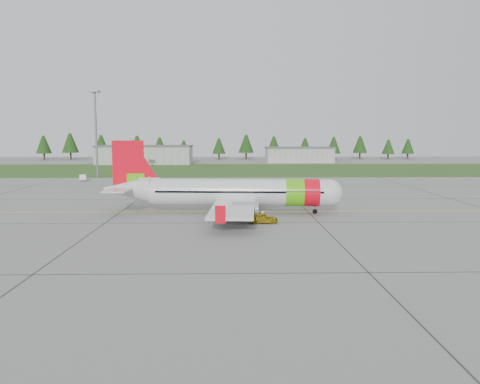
{
  "coord_description": "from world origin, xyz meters",
  "views": [
    {
      "loc": [
        -0.37,
        -53.77,
        10.33
      ],
      "look_at": [
        0.85,
        3.75,
        3.18
      ],
      "focal_mm": 35.0,
      "sensor_mm": 36.0,
      "label": 1
    }
  ],
  "objects": [
    {
      "name": "treeline",
      "position": [
        0.0,
        138.0,
        5.0
      ],
      "size": [
        160.0,
        8.0,
        10.0
      ],
      "primitive_type": null,
      "color": "#1C3F14",
      "rests_on": "ground"
    },
    {
      "name": "floodlight_mast",
      "position": [
        -32.0,
        58.0,
        10.0
      ],
      "size": [
        0.5,
        0.5,
        20.0
      ],
      "primitive_type": "cylinder",
      "color": "slate",
      "rests_on": "ground"
    },
    {
      "name": "hangar_west",
      "position": [
        -30.0,
        110.0,
        3.0
      ],
      "size": [
        32.0,
        14.0,
        6.0
      ],
      "primitive_type": "cube",
      "color": "#A8A8A3",
      "rests_on": "ground"
    },
    {
      "name": "grass_strip",
      "position": [
        0.0,
        82.0,
        0.01
      ],
      "size": [
        320.0,
        50.0,
        0.03
      ],
      "primitive_type": "cube",
      "color": "#30561E",
      "rests_on": "ground"
    },
    {
      "name": "hangar_east",
      "position": [
        25.0,
        118.0,
        2.6
      ],
      "size": [
        24.0,
        12.0,
        5.2
      ],
      "primitive_type": "cube",
      "color": "#A8A8A3",
      "rests_on": "ground"
    },
    {
      "name": "aircraft",
      "position": [
        0.09,
        6.8,
        2.74
      ],
      "size": [
        31.34,
        28.9,
        9.49
      ],
      "rotation": [
        0.0,
        0.0,
        -0.06
      ],
      "color": "silver",
      "rests_on": "ground"
    },
    {
      "name": "follow_me_car",
      "position": [
        3.39,
        -0.26,
        1.77
      ],
      "size": [
        1.25,
        1.46,
        3.54
      ],
      "primitive_type": "imported",
      "rotation": [
        0.0,
        0.0,
        1.6
      ],
      "color": "yellow",
      "rests_on": "ground"
    },
    {
      "name": "service_van",
      "position": [
        -33.19,
        50.53,
        2.03
      ],
      "size": [
        1.75,
        1.7,
        4.06
      ],
      "primitive_type": "imported",
      "rotation": [
        0.0,
        0.0,
        0.3
      ],
      "color": "white",
      "rests_on": "ground"
    },
    {
      "name": "ground",
      "position": [
        0.0,
        0.0,
        0.0
      ],
      "size": [
        320.0,
        320.0,
        0.0
      ],
      "primitive_type": "plane",
      "color": "gray",
      "rests_on": "ground"
    },
    {
      "name": "taxi_guideline",
      "position": [
        0.0,
        8.0,
        0.01
      ],
      "size": [
        120.0,
        0.25,
        0.02
      ],
      "primitive_type": "cube",
      "color": "gold",
      "rests_on": "ground"
    }
  ]
}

